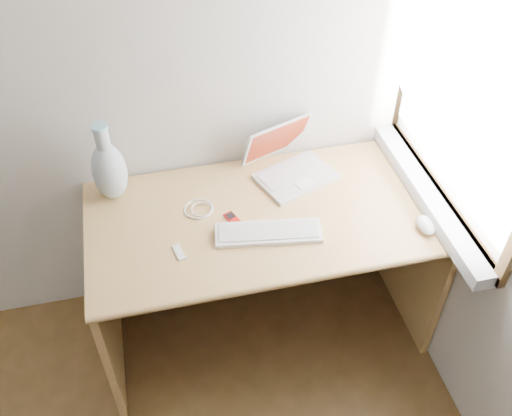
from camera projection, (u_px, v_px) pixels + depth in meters
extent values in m
cube|color=white|center=(474.00, 77.00, 1.96)|extent=(0.01, 0.90, 1.00)
cube|color=#9A9A9D|center=(427.00, 194.00, 2.31)|extent=(0.10, 0.96, 0.06)
cube|color=white|center=(456.00, 72.00, 1.92)|extent=(0.02, 0.84, 0.92)
cube|color=tan|center=(265.00, 216.00, 2.30)|extent=(1.42, 0.71, 0.03)
cube|color=tan|center=(106.00, 304.00, 2.44)|extent=(0.03, 0.67, 0.72)
cube|color=tan|center=(408.00, 250.00, 2.67)|extent=(0.03, 0.67, 0.72)
cube|color=tan|center=(247.00, 206.00, 2.71)|extent=(1.36, 0.03, 0.48)
cube|color=silver|center=(296.00, 177.00, 2.44)|extent=(0.38, 0.32, 0.02)
cube|color=white|center=(296.00, 175.00, 2.43)|extent=(0.31, 0.22, 0.00)
cube|color=silver|center=(290.00, 141.00, 2.44)|extent=(0.33, 0.19, 0.20)
cube|color=maroon|center=(290.00, 141.00, 2.44)|extent=(0.30, 0.17, 0.18)
cube|color=white|center=(268.00, 233.00, 2.20)|extent=(0.42, 0.19, 0.02)
cube|color=white|center=(268.00, 231.00, 2.19)|extent=(0.39, 0.15, 0.00)
ellipsoid|color=silver|center=(426.00, 225.00, 2.21)|extent=(0.07, 0.11, 0.04)
cube|color=#AF110C|center=(233.00, 219.00, 2.26)|extent=(0.07, 0.09, 0.01)
cube|color=black|center=(233.00, 219.00, 2.25)|extent=(0.04, 0.04, 0.00)
torus|color=white|center=(199.00, 209.00, 2.30)|extent=(0.12, 0.12, 0.01)
cube|color=white|center=(179.00, 252.00, 2.13)|extent=(0.05, 0.08, 0.01)
ellipsoid|color=silver|center=(110.00, 172.00, 2.27)|extent=(0.14, 0.14, 0.26)
cylinder|color=silver|center=(102.00, 138.00, 2.16)|extent=(0.06, 0.06, 0.11)
cylinder|color=#8ECFE4|center=(99.00, 127.00, 2.12)|extent=(0.06, 0.06, 0.01)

